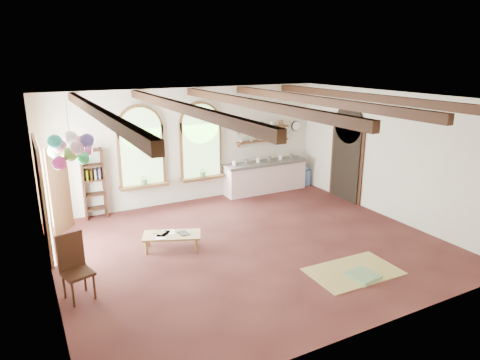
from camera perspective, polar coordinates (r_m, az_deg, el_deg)
floor at (r=9.55m, az=1.41°, el=-8.64°), size 8.00×8.00×0.00m
ceiling_beams at (r=8.72m, az=1.55°, el=10.19°), size 6.20×6.80×0.18m
window_left at (r=11.59m, az=-13.01°, el=3.93°), size 1.30×0.28×2.20m
window_right at (r=12.12m, az=-5.23°, el=4.81°), size 1.30×0.28×2.20m
left_doorway at (r=9.79m, az=-24.79°, el=-2.35°), size 0.10×1.90×2.50m
right_doorway at (r=12.56m, az=13.96°, el=2.30°), size 0.10×1.30×2.40m
kitchen_counter at (r=13.08m, az=3.39°, el=0.48°), size 2.68×0.62×0.94m
wall_shelf_lower at (r=12.98m, az=3.06°, el=5.24°), size 1.70×0.24×0.04m
wall_shelf_upper at (r=12.91m, az=3.09°, el=6.98°), size 1.70×0.24×0.04m
wall_clock at (r=13.65m, az=7.48°, el=7.16°), size 0.32×0.04×0.32m
bookshelf at (r=11.42m, az=-18.93°, el=-0.52°), size 0.53×0.32×1.80m
coffee_table at (r=9.34m, az=-9.08°, el=-7.39°), size 1.34×0.98×0.35m
side_chair at (r=7.98m, az=-20.80°, el=-12.43°), size 0.56×0.56×1.15m
floor_mat at (r=8.73m, az=14.89°, el=-11.69°), size 1.78×1.13×0.02m
floor_cushion at (r=8.54m, az=16.10°, el=-12.20°), size 0.56×0.56×0.09m
water_jug_a at (r=13.57m, az=6.27°, el=-0.12°), size 0.27×0.27×0.52m
water_jug_b at (r=13.96m, az=8.73°, el=0.46°), size 0.32×0.32×0.63m
balloon_cluster at (r=8.56m, az=-21.62°, el=3.86°), size 0.80×0.80×1.16m
table_book at (r=9.37m, az=-11.04°, el=-7.09°), size 0.30×0.32×0.02m
tablet at (r=9.33m, az=-7.54°, el=-7.04°), size 0.23×0.30×0.01m
potted_plant_left at (r=11.68m, az=-12.63°, el=0.09°), size 0.27×0.23×0.30m
potted_plant_right at (r=12.21m, az=-4.94°, el=1.12°), size 0.27×0.23×0.30m
shelf_cup_a at (r=12.61m, az=0.12°, el=5.25°), size 0.12×0.10×0.10m
shelf_cup_b at (r=12.77m, az=1.52°, el=5.38°), size 0.10×0.10×0.09m
shelf_bowl_a at (r=12.95m, az=2.87°, el=5.42°), size 0.22×0.22×0.05m
shelf_bowl_b at (r=13.13m, az=4.19°, el=5.57°), size 0.20×0.20×0.06m
shelf_vase at (r=13.30m, az=5.49°, el=5.96°), size 0.18×0.18×0.19m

